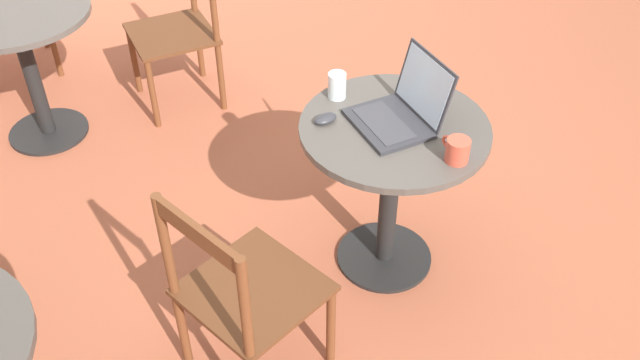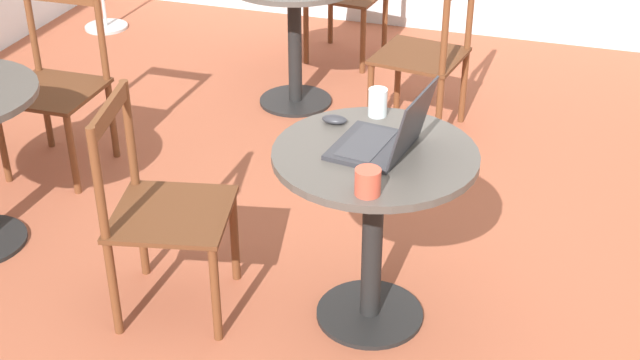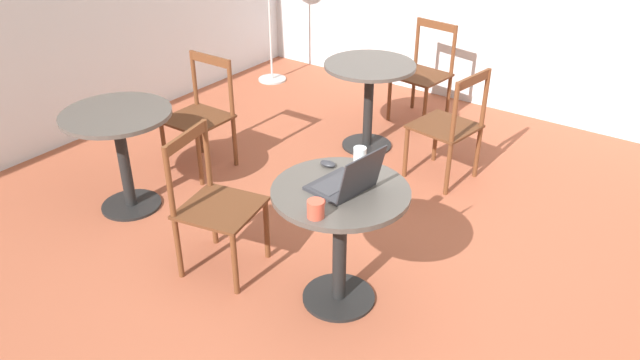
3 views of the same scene
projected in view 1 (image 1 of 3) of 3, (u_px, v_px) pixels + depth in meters
The scene contains 10 objects.
ground_plane at pixel (377, 239), 3.40m from camera, with size 16.00×16.00×0.00m, color #9E5138.
cafe_table_near at pixel (392, 163), 2.94m from camera, with size 0.76×0.76×0.76m.
cafe_table_mid at pixel (22, 44), 3.67m from camera, with size 0.76×0.76×0.76m.
chair_near_back at pixel (244, 295), 2.55m from camera, with size 0.54×0.54×0.91m.
chair_mid_front at pixel (179, 30), 4.02m from camera, with size 0.52×0.52×0.91m.
chair_mid_right at pixel (1, 0), 4.31m from camera, with size 0.50×0.50×0.91m.
laptop at pixel (400, 111), 2.80m from camera, with size 0.36×0.36×0.26m.
mouse at pixel (325, 119), 2.82m from camera, with size 0.06×0.10×0.03m.
mug at pixel (457, 150), 2.62m from camera, with size 0.13×0.09×0.09m.
drinking_glass at pixel (337, 86), 2.93m from camera, with size 0.08×0.08×0.11m.
Camera 1 is at (-1.81, 1.59, 2.43)m, focal length 40.00 mm.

